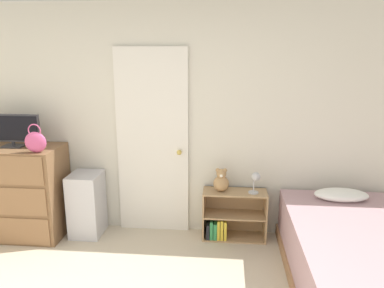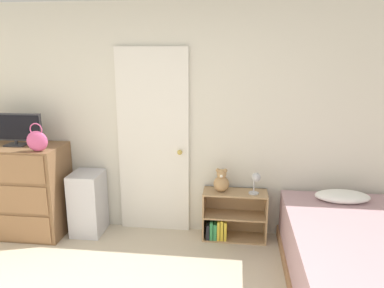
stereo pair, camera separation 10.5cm
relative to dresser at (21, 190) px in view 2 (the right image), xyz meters
The scene contains 10 objects.
wall_back 1.89m from the dresser, 10.94° to the left, with size 10.00×0.06×2.55m.
door_closed 1.59m from the dresser, 10.61° to the left, with size 0.80×0.09×2.09m.
dresser is the anchor object (origin of this frame).
tv 0.70m from the dresser, 109.31° to the left, with size 0.63×0.16×0.36m.
handbag 0.75m from the dresser, 27.84° to the right, with size 0.23×0.10×0.30m.
storage_bin 0.76m from the dresser, ahead, with size 0.33×0.39×0.72m.
bookshelf 2.37m from the dresser, ahead, with size 0.70×0.28×0.55m.
teddy_bear 2.26m from the dresser, ahead, with size 0.17×0.17×0.26m.
desk_lamp 2.62m from the dresser, ahead, with size 0.12×0.12×0.24m.
bed 3.56m from the dresser, 11.11° to the right, with size 1.21×1.95×0.66m.
Camera 2 is at (0.70, -1.78, 2.04)m, focal length 35.00 mm.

